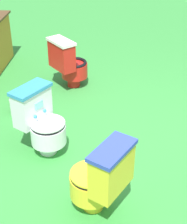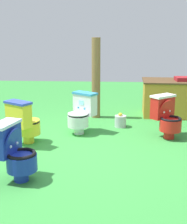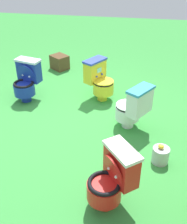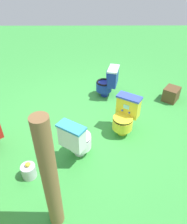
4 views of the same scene
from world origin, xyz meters
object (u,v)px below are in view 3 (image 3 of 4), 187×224
object	(u,v)px
small_crate	(60,62)
toilet_yellow	(100,80)
toilet_white	(133,107)
toilet_blue	(27,80)
toilet_red	(112,178)
lemon_bucket	(161,155)

from	to	relation	value
small_crate	toilet_yellow	bearing A→B (deg)	42.03
toilet_white	small_crate	world-z (taller)	toilet_white
toilet_blue	toilet_red	distance (m)	2.74
toilet_yellow	toilet_red	world-z (taller)	same
toilet_yellow	small_crate	xyz separation A→B (m)	(-1.20, -1.08, -0.21)
toilet_white	toilet_yellow	bearing A→B (deg)	69.74
toilet_red	lemon_bucket	bearing A→B (deg)	-74.28
toilet_yellow	toilet_blue	bearing A→B (deg)	-47.66
toilet_blue	small_crate	distance (m)	1.47
toilet_white	toilet_blue	xyz separation A→B (m)	(-0.62, -1.90, 0.00)
toilet_yellow	lemon_bucket	bearing A→B (deg)	65.43
toilet_yellow	toilet_red	xyz separation A→B (m)	(2.34, 0.48, 0.00)
toilet_red	small_crate	bearing A→B (deg)	-14.62
toilet_white	lemon_bucket	world-z (taller)	toilet_white
toilet_yellow	toilet_white	distance (m)	1.06
small_crate	lemon_bucket	distance (m)	3.49
toilet_blue	small_crate	xyz separation A→B (m)	(-1.44, 0.19, -0.22)
toilet_blue	lemon_bucket	distance (m)	2.68
toilet_white	lemon_bucket	xyz separation A→B (m)	(0.71, 0.41, -0.25)
toilet_red	small_crate	distance (m)	3.88
toilet_yellow	toilet_white	xyz separation A→B (m)	(0.85, 0.63, 0.00)
toilet_yellow	small_crate	bearing A→B (deg)	-106.18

